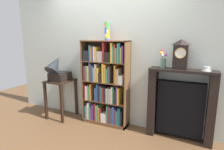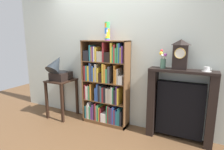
{
  "view_description": "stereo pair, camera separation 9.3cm",
  "coord_description": "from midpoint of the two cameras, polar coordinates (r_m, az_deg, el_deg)",
  "views": [
    {
      "loc": [
        1.53,
        -2.82,
        1.63
      ],
      "look_at": [
        0.14,
        0.15,
        0.96
      ],
      "focal_mm": 29.78,
      "sensor_mm": 36.0,
      "label": 1
    },
    {
      "loc": [
        1.61,
        -2.77,
        1.63
      ],
      "look_at": [
        0.14,
        0.15,
        0.96
      ],
      "focal_mm": 29.78,
      "sensor_mm": 36.0,
      "label": 2
    }
  ],
  "objects": [
    {
      "name": "wall_back",
      "position": [
        3.44,
        2.87,
        6.1
      ],
      "size": [
        4.85,
        0.08,
        2.6
      ],
      "primitive_type": "cube",
      "color": "beige",
      "rests_on": "ground"
    },
    {
      "name": "teacup_with_saucer",
      "position": [
        2.99,
        27.87,
        1.51
      ],
      "size": [
        0.13,
        0.13,
        0.07
      ],
      "color": "white",
      "rests_on": "fireplace_mantel"
    },
    {
      "name": "gramophone",
      "position": [
        3.79,
        -15.53,
        1.79
      ],
      "size": [
        0.32,
        0.52,
        0.56
      ],
      "color": "black",
      "rests_on": "side_table_left"
    },
    {
      "name": "ground_plane",
      "position": [
        3.6,
        -2.37,
        -15.48
      ],
      "size": [
        7.85,
        6.4,
        0.02
      ],
      "primitive_type": "cube",
      "color": "brown"
    },
    {
      "name": "cup_stack",
      "position": [
        3.34,
        -0.65,
        13.27
      ],
      "size": [
        0.09,
        0.09,
        0.31
      ],
      "color": "purple",
      "rests_on": "bookshelf"
    },
    {
      "name": "flower_vase",
      "position": [
        3.02,
        16.25,
        4.34
      ],
      "size": [
        0.12,
        0.12,
        0.29
      ],
      "color": "#4C7A60",
      "rests_on": "fireplace_mantel"
    },
    {
      "name": "side_table_left",
      "position": [
        3.94,
        -14.52,
        -4.46
      ],
      "size": [
        0.46,
        0.53,
        0.78
      ],
      "color": "black",
      "rests_on": "ground"
    },
    {
      "name": "mantel_clock",
      "position": [
        2.98,
        21.09,
        5.89
      ],
      "size": [
        0.21,
        0.13,
        0.45
      ],
      "color": "black",
      "rests_on": "fireplace_mantel"
    },
    {
      "name": "bookshelf",
      "position": [
        3.45,
        -1.43,
        -3.55
      ],
      "size": [
        0.88,
        0.28,
        1.57
      ],
      "color": "brown",
      "rests_on": "ground"
    },
    {
      "name": "fireplace_mantel",
      "position": [
        3.17,
        20.95,
        -8.86
      ],
      "size": [
        1.0,
        0.27,
        1.15
      ],
      "color": "black",
      "rests_on": "ground"
    }
  ]
}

